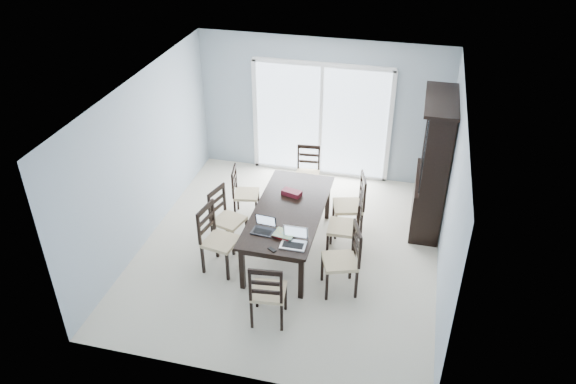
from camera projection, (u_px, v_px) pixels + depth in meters
The scene contains 24 objects.
floor at pixel (289, 250), 8.71m from camera, with size 5.00×5.00×0.00m, color silver.
ceiling at pixel (289, 92), 7.33m from camera, with size 5.00×5.00×0.00m, color white.
back_wall at pixel (322, 109), 10.08m from camera, with size 4.50×0.02×2.60m, color #91A0AD.
wall_left at pixel (144, 159), 8.47m from camera, with size 0.02×5.00×2.60m, color #91A0AD.
wall_right at pixel (451, 198), 7.56m from camera, with size 0.02×5.00×2.60m, color #91A0AD.
balcony at pixel (329, 151), 11.62m from camera, with size 4.50×2.00×0.10m, color gray.
railing at pixel (338, 105), 12.12m from camera, with size 4.50×0.06×1.10m, color #99999E.
dining_table at pixel (289, 214), 8.35m from camera, with size 1.00×2.20×0.75m.
china_hutch at pixel (433, 166), 8.76m from camera, with size 0.50×1.38×2.20m.
sliding_door at pixel (321, 120), 10.17m from camera, with size 2.52×0.05×2.18m.
chair_left_near at pixel (214, 232), 8.03m from camera, with size 0.53×0.52×1.19m.
chair_left_mid at pixel (223, 212), 8.55m from camera, with size 0.53×0.52×1.12m.
chair_left_far at pixel (241, 187), 9.22m from camera, with size 0.47×0.46×1.04m.
chair_right_near at pixel (348, 253), 7.62m from camera, with size 0.59×0.58×1.20m.
chair_right_mid at pixel (351, 220), 8.27m from camera, with size 0.48×0.47×1.21m.
chair_right_far at pixel (355, 198), 8.79m from camera, with size 0.56×0.55×1.19m.
chair_end_near at pixel (267, 288), 7.05m from camera, with size 0.48×0.49×1.15m.
chair_end_far at pixel (308, 166), 9.79m from camera, with size 0.44×0.45×1.07m.
laptop_dark at pixel (263, 229), 7.80m from camera, with size 0.33×0.24×0.21m.
laptop_silver at pixel (293, 242), 7.53m from camera, with size 0.35×0.24×0.24m.
book_stack at pixel (284, 234), 7.74m from camera, with size 0.32×0.27×0.05m.
cell_phone at pixel (272, 250), 7.48m from camera, with size 0.12×0.05×0.01m, color black.
game_box at pixel (292, 193), 8.63m from camera, with size 0.30×0.15×0.07m, color #55111E.
hot_tub at pixel (314, 131), 11.30m from camera, with size 1.91×1.76×0.88m.
Camera 1 is at (1.64, -6.72, 5.36)m, focal length 35.00 mm.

